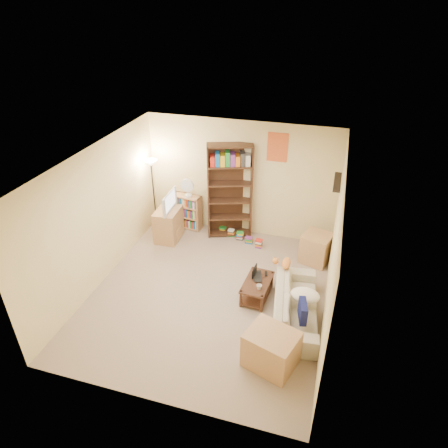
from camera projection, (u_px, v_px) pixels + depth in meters
The scene contains 19 objects.
room at pixel (207, 214), 6.29m from camera, with size 4.50×4.54×2.52m.
sofa at pixel (296, 305), 6.46m from camera, with size 0.91×1.85×0.52m, color #C1B4A0.
navy_pillow at pixel (303, 311), 6.01m from camera, with size 0.34×0.10×0.31m, color #121750.
cream_blanket at pixel (305, 295), 6.39m from camera, with size 0.48×0.34×0.20m, color white.
tabby_cat at pixel (284, 263), 6.91m from camera, with size 0.41×0.18×0.14m.
coffee_table at pixel (257, 288), 6.93m from camera, with size 0.48×0.80×0.34m.
laptop at pixel (260, 277), 6.95m from camera, with size 0.30×0.38×0.03m, color black.
laptop_screen at pixel (254, 271), 6.94m from camera, with size 0.01×0.26×0.17m, color white.
mug at pixel (259, 287), 6.66m from camera, with size 0.12×0.12×0.08m, color silver.
tv_remote at pixel (266, 274), 7.03m from camera, with size 0.04×0.14×0.02m, color black.
tv_stand at pixel (168, 224), 8.50m from camera, with size 0.46×0.65×0.70m, color tan.
television at pixel (166, 201), 8.22m from camera, with size 0.12×0.71×0.41m, color black.
tall_bookshelf at pixel (230, 189), 8.28m from camera, with size 0.98×0.59×2.06m.
short_bookshelf at pixel (188, 212), 8.88m from camera, with size 0.65×0.33×0.80m.
desk_fan at pixel (187, 187), 8.51m from camera, with size 0.28×0.16×0.42m.
floor_lamp at pixel (152, 175), 8.34m from camera, with size 0.28×0.28×1.66m.
side_table at pixel (316, 248), 7.82m from camera, with size 0.52×0.52×0.60m, color tan.
end_cabinet at pixel (271, 349), 5.64m from camera, with size 0.69×0.57×0.57m, color tan.
book_stacks at pixel (241, 236), 8.59m from camera, with size 1.04×0.48×0.19m.
Camera 1 is at (1.81, -5.20, 4.68)m, focal length 32.00 mm.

